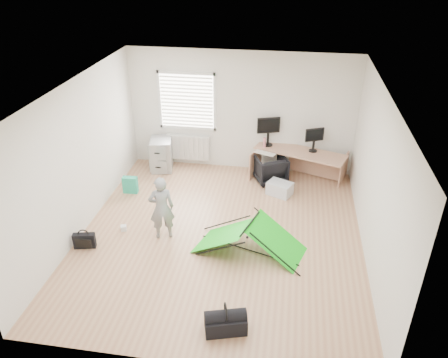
# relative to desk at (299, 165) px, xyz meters

# --- Properties ---
(ground) EXTENTS (5.50, 5.50, 0.00)m
(ground) POSITION_rel_desk_xyz_m (-1.35, -2.39, -0.33)
(ground) COLOR tan
(ground) RESTS_ON ground
(back_wall) EXTENTS (5.00, 0.02, 2.70)m
(back_wall) POSITION_rel_desk_xyz_m (-1.35, 0.36, 1.02)
(back_wall) COLOR silver
(back_wall) RESTS_ON ground
(window) EXTENTS (1.20, 0.06, 1.20)m
(window) POSITION_rel_desk_xyz_m (-2.55, 0.32, 1.22)
(window) COLOR silver
(window) RESTS_ON back_wall
(radiator) EXTENTS (1.00, 0.12, 0.60)m
(radiator) POSITION_rel_desk_xyz_m (-2.55, 0.28, 0.12)
(radiator) COLOR silver
(radiator) RESTS_ON back_wall
(desk) EXTENTS (2.05, 1.24, 0.67)m
(desk) POSITION_rel_desk_xyz_m (0.00, 0.00, 0.00)
(desk) COLOR tan
(desk) RESTS_ON ground
(filing_cabinet) EXTENTS (0.59, 0.71, 0.73)m
(filing_cabinet) POSITION_rel_desk_xyz_m (-3.12, -0.00, 0.03)
(filing_cabinet) COLOR #9B9DA0
(filing_cabinet) RESTS_ON ground
(monitor_left) EXTENTS (0.51, 0.26, 0.48)m
(monitor_left) POSITION_rel_desk_xyz_m (-0.72, 0.21, 0.57)
(monitor_left) COLOR black
(monitor_left) RESTS_ON desk
(monitor_right) EXTENTS (0.41, 0.25, 0.39)m
(monitor_right) POSITION_rel_desk_xyz_m (0.27, 0.05, 0.53)
(monitor_right) COLOR black
(monitor_right) RESTS_ON desk
(keyboard) EXTENTS (0.49, 0.32, 0.02)m
(keyboard) POSITION_rel_desk_xyz_m (-0.75, -0.23, 0.34)
(keyboard) COLOR beige
(keyboard) RESTS_ON desk
(thermos) EXTENTS (0.08, 0.08, 0.23)m
(thermos) POSITION_rel_desk_xyz_m (-0.79, 0.08, 0.45)
(thermos) COLOR #CD7379
(thermos) RESTS_ON desk
(office_chair) EXTENTS (0.85, 0.86, 0.60)m
(office_chair) POSITION_rel_desk_xyz_m (-0.62, -0.20, -0.04)
(office_chair) COLOR black
(office_chair) RESTS_ON ground
(person) EXTENTS (0.51, 0.43, 1.20)m
(person) POSITION_rel_desk_xyz_m (-2.36, -2.57, 0.27)
(person) COLOR gray
(person) RESTS_ON ground
(kite) EXTENTS (1.96, 1.30, 0.56)m
(kite) POSITION_rel_desk_xyz_m (-0.80, -2.74, -0.05)
(kite) COLOR #12C115
(kite) RESTS_ON ground
(storage_crate) EXTENTS (0.59, 0.52, 0.27)m
(storage_crate) POSITION_rel_desk_xyz_m (-0.37, -0.76, -0.20)
(storage_crate) COLOR silver
(storage_crate) RESTS_ON ground
(tote_bag) EXTENTS (0.31, 0.15, 0.36)m
(tote_bag) POSITION_rel_desk_xyz_m (-3.47, -1.18, -0.15)
(tote_bag) COLOR #209C78
(tote_bag) RESTS_ON ground
(laptop_bag) EXTENTS (0.39, 0.19, 0.28)m
(laptop_bag) POSITION_rel_desk_xyz_m (-3.62, -3.10, -0.19)
(laptop_bag) COLOR black
(laptop_bag) RESTS_ON ground
(white_box) EXTENTS (0.13, 0.13, 0.10)m
(white_box) POSITION_rel_desk_xyz_m (-3.14, -2.51, -0.28)
(white_box) COLOR silver
(white_box) RESTS_ON ground
(duffel_bag) EXTENTS (0.62, 0.43, 0.25)m
(duffel_bag) POSITION_rel_desk_xyz_m (-0.93, -4.52, -0.21)
(duffel_bag) COLOR black
(duffel_bag) RESTS_ON ground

